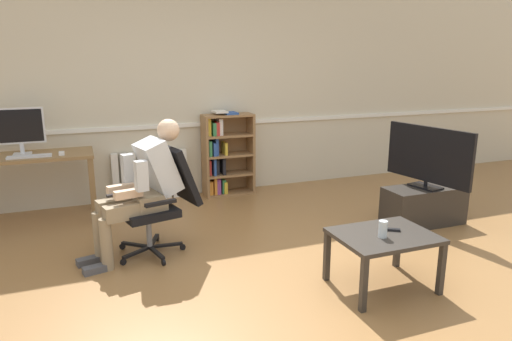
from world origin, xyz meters
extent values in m
plane|color=olive|center=(0.00, 0.00, 0.00)|extent=(18.00, 18.00, 0.00)
cube|color=beige|center=(0.00, 2.65, 1.35)|extent=(12.00, 0.10, 2.70)
cube|color=white|center=(0.00, 2.58, 0.92)|extent=(12.00, 0.03, 0.05)
cube|color=olive|center=(-1.33, 1.90, 0.36)|extent=(0.06, 0.06, 0.72)
cube|color=olive|center=(-1.33, 2.40, 0.36)|extent=(0.06, 0.06, 0.72)
cube|color=olive|center=(-1.93, 2.15, 0.74)|extent=(1.28, 0.58, 0.04)
cube|color=silver|center=(-2.00, 2.21, 0.76)|extent=(0.18, 0.14, 0.01)
cube|color=silver|center=(-2.00, 2.23, 0.82)|extent=(0.04, 0.02, 0.10)
cube|color=silver|center=(-2.00, 2.23, 1.06)|extent=(0.49, 0.02, 0.38)
cube|color=black|center=(-2.00, 2.22, 1.06)|extent=(0.45, 0.00, 0.34)
cube|color=silver|center=(-1.92, 2.01, 0.77)|extent=(0.43, 0.12, 0.02)
cube|color=white|center=(-1.61, 2.03, 0.77)|extent=(0.06, 0.10, 0.03)
cube|color=olive|center=(0.06, 2.42, 0.53)|extent=(0.03, 0.28, 1.05)
cube|color=olive|center=(0.68, 2.42, 0.53)|extent=(0.03, 0.28, 1.05)
cube|color=olive|center=(0.37, 2.56, 0.53)|extent=(0.62, 0.02, 1.05)
cube|color=olive|center=(0.37, 2.42, 0.01)|extent=(0.59, 0.28, 0.03)
cube|color=olive|center=(0.37, 2.42, 0.27)|extent=(0.59, 0.28, 0.03)
cube|color=olive|center=(0.37, 2.42, 0.53)|extent=(0.59, 0.28, 0.03)
cube|color=olive|center=(0.37, 2.42, 0.78)|extent=(0.59, 0.28, 0.03)
cube|color=olive|center=(0.37, 2.42, 1.04)|extent=(0.59, 0.28, 0.03)
cube|color=orange|center=(0.11, 2.43, 0.12)|extent=(0.05, 0.19, 0.18)
cube|color=red|center=(0.11, 2.44, 0.38)|extent=(0.03, 0.19, 0.20)
cube|color=#38844C|center=(0.11, 2.41, 0.64)|extent=(0.04, 0.19, 0.19)
cube|color=gold|center=(0.11, 2.43, 0.91)|extent=(0.04, 0.19, 0.23)
cube|color=orange|center=(0.17, 2.42, 0.14)|extent=(0.04, 0.19, 0.22)
cube|color=#2D519E|center=(0.16, 2.41, 0.40)|extent=(0.03, 0.19, 0.23)
cube|color=#2D519E|center=(0.17, 2.40, 0.62)|extent=(0.04, 0.19, 0.17)
cube|color=#38844C|center=(0.17, 2.41, 0.88)|extent=(0.04, 0.19, 0.16)
cube|color=#89428E|center=(0.21, 2.43, 0.13)|extent=(0.05, 0.19, 0.20)
cube|color=black|center=(0.21, 2.44, 0.38)|extent=(0.03, 0.19, 0.20)
cube|color=#2D519E|center=(0.20, 2.42, 0.65)|extent=(0.04, 0.19, 0.22)
cube|color=red|center=(0.21, 2.41, 0.88)|extent=(0.04, 0.19, 0.17)
cube|color=#38844C|center=(0.28, 2.43, 0.12)|extent=(0.05, 0.19, 0.18)
cube|color=black|center=(0.29, 2.42, 0.39)|extent=(0.04, 0.19, 0.21)
cube|color=gold|center=(0.32, 2.41, 0.62)|extent=(0.03, 0.19, 0.16)
cube|color=white|center=(0.25, 2.43, 0.90)|extent=(0.05, 0.19, 0.21)
cube|color=gold|center=(0.30, 2.41, 0.11)|extent=(0.04, 0.19, 0.16)
cube|color=#2D519E|center=(0.41, 2.43, 1.07)|extent=(0.16, 0.22, 0.02)
cube|color=white|center=(0.27, 2.43, 1.09)|extent=(0.16, 0.22, 0.02)
cube|color=white|center=(-1.05, 2.54, 0.31)|extent=(0.08, 0.08, 0.62)
cube|color=white|center=(-0.94, 2.54, 0.31)|extent=(0.08, 0.08, 0.62)
cube|color=white|center=(-0.84, 2.54, 0.31)|extent=(0.08, 0.08, 0.62)
cube|color=white|center=(-0.73, 2.54, 0.31)|extent=(0.08, 0.08, 0.62)
cube|color=white|center=(-0.63, 2.54, 0.31)|extent=(0.08, 0.08, 0.62)
cube|color=white|center=(-0.52, 2.54, 0.31)|extent=(0.08, 0.08, 0.62)
cube|color=white|center=(-0.41, 2.54, 0.31)|extent=(0.08, 0.08, 0.62)
cube|color=white|center=(-0.31, 2.54, 0.31)|extent=(0.08, 0.08, 0.62)
cube|color=white|center=(-0.20, 2.54, 0.31)|extent=(0.08, 0.08, 0.62)
cube|color=black|center=(-0.86, 0.71, 0.07)|extent=(0.11, 0.30, 0.02)
cylinder|color=black|center=(-0.82, 0.56, 0.03)|extent=(0.03, 0.06, 0.06)
cube|color=black|center=(-0.75, 0.84, 0.07)|extent=(0.30, 0.06, 0.02)
cylinder|color=black|center=(-0.60, 0.83, 0.03)|extent=(0.06, 0.03, 0.06)
cube|color=black|center=(-0.84, 0.99, 0.07)|extent=(0.15, 0.29, 0.02)
cylinder|color=black|center=(-0.78, 1.13, 0.03)|extent=(0.04, 0.06, 0.06)
cube|color=black|center=(-1.01, 0.95, 0.07)|extent=(0.25, 0.22, 0.02)
cylinder|color=black|center=(-1.12, 1.05, 0.03)|extent=(0.06, 0.05, 0.06)
cube|color=black|center=(-1.02, 0.78, 0.07)|extent=(0.27, 0.19, 0.02)
cylinder|color=black|center=(-1.15, 0.70, 0.03)|extent=(0.06, 0.05, 0.06)
cylinder|color=gray|center=(-0.90, 0.85, 0.23)|extent=(0.05, 0.05, 0.30)
cube|color=black|center=(-0.90, 0.85, 0.41)|extent=(0.56, 0.56, 0.07)
cube|color=black|center=(-0.58, 0.93, 0.71)|extent=(0.35, 0.48, 0.55)
cube|color=black|center=(-0.94, 1.11, 0.56)|extent=(0.28, 0.11, 0.03)
cube|color=black|center=(-0.81, 0.61, 0.56)|extent=(0.28, 0.11, 0.03)
cube|color=#937F60|center=(-0.90, 0.85, 0.52)|extent=(0.33, 0.39, 0.14)
cube|color=silver|center=(-0.78, 0.88, 0.81)|extent=(0.42, 0.41, 0.52)
sphere|color=beige|center=(-0.67, 0.91, 1.13)|extent=(0.20, 0.20, 0.20)
cube|color=black|center=(-1.17, 0.79, 0.62)|extent=(0.15, 0.07, 0.02)
cube|color=#937F60|center=(-1.12, 0.90, 0.49)|extent=(0.44, 0.23, 0.13)
cylinder|color=#937F60|center=(-1.33, 0.85, 0.23)|extent=(0.10, 0.10, 0.46)
cube|color=#4C4C51|center=(-1.42, 0.83, 0.03)|extent=(0.24, 0.14, 0.06)
cube|color=#937F60|center=(-1.08, 0.71, 0.49)|extent=(0.44, 0.23, 0.13)
cylinder|color=#937F60|center=(-1.28, 0.66, 0.23)|extent=(0.10, 0.10, 0.46)
cube|color=#4C4C51|center=(-1.38, 0.63, 0.03)|extent=(0.24, 0.14, 0.06)
cube|color=silver|center=(-1.03, 0.99, 0.79)|extent=(0.12, 0.10, 0.26)
cube|color=beige|center=(-1.11, 0.90, 0.64)|extent=(0.25, 0.13, 0.07)
cube|color=silver|center=(-0.96, 0.68, 0.79)|extent=(0.12, 0.10, 0.26)
cube|color=beige|center=(-1.07, 0.71, 0.64)|extent=(0.25, 0.13, 0.07)
cube|color=#2D2823|center=(1.99, 0.59, 0.21)|extent=(0.87, 0.38, 0.41)
cube|color=black|center=(1.99, 0.59, 0.42)|extent=(0.26, 0.35, 0.02)
cylinder|color=black|center=(1.99, 0.59, 0.46)|extent=(0.04, 0.04, 0.05)
cube|color=black|center=(1.99, 0.59, 0.77)|extent=(0.24, 1.03, 0.58)
cube|color=#B7D1F9|center=(2.01, 0.59, 0.77)|extent=(0.19, 0.96, 0.54)
cube|color=#332D28|center=(0.37, -0.70, 0.21)|extent=(0.04, 0.04, 0.41)
cube|color=#332D28|center=(1.06, -0.70, 0.21)|extent=(0.04, 0.04, 0.41)
cube|color=#332D28|center=(1.06, -0.18, 0.21)|extent=(0.04, 0.04, 0.41)
cube|color=#332D28|center=(0.37, -0.18, 0.21)|extent=(0.04, 0.04, 0.41)
cube|color=#332D28|center=(0.71, -0.44, 0.43)|extent=(0.75, 0.58, 0.03)
cylinder|color=silver|center=(0.66, -0.49, 0.51)|extent=(0.07, 0.07, 0.13)
cube|color=black|center=(0.80, -0.40, 0.45)|extent=(0.15, 0.11, 0.02)
camera|label=1|loc=(-1.40, -3.18, 1.77)|focal=32.39mm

